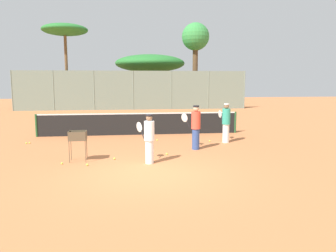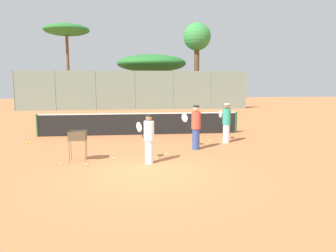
{
  "view_description": "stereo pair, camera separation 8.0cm",
  "coord_description": "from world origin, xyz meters",
  "px_view_note": "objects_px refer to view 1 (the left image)",
  "views": [
    {
      "loc": [
        -0.6,
        -8.98,
        2.65
      ],
      "look_at": [
        0.87,
        2.63,
        1.0
      ],
      "focal_mm": 35.0,
      "sensor_mm": 36.0,
      "label": 1
    },
    {
      "loc": [
        -0.52,
        -8.99,
        2.65
      ],
      "look_at": [
        0.87,
        2.63,
        1.0
      ],
      "focal_mm": 35.0,
      "sensor_mm": 36.0,
      "label": 2
    }
  ],
  "objects_px": {
    "ball_cart": "(78,138)",
    "parked_car": "(105,100)",
    "player_white_outfit": "(196,127)",
    "player_red_cap": "(149,138)",
    "player_yellow_shirt": "(226,122)",
    "tennis_net": "(140,123)"
  },
  "relations": [
    {
      "from": "ball_cart",
      "to": "player_yellow_shirt",
      "type": "bearing_deg",
      "value": 24.15
    },
    {
      "from": "tennis_net",
      "to": "parked_car",
      "type": "bearing_deg",
      "value": 99.05
    },
    {
      "from": "player_white_outfit",
      "to": "player_red_cap",
      "type": "distance_m",
      "value": 2.71
    },
    {
      "from": "tennis_net",
      "to": "player_white_outfit",
      "type": "bearing_deg",
      "value": -61.45
    },
    {
      "from": "player_white_outfit",
      "to": "player_yellow_shirt",
      "type": "relative_size",
      "value": 1.01
    },
    {
      "from": "tennis_net",
      "to": "parked_car",
      "type": "relative_size",
      "value": 2.32
    },
    {
      "from": "parked_car",
      "to": "tennis_net",
      "type": "bearing_deg",
      "value": -80.95
    },
    {
      "from": "player_red_cap",
      "to": "ball_cart",
      "type": "distance_m",
      "value": 2.35
    },
    {
      "from": "player_red_cap",
      "to": "player_yellow_shirt",
      "type": "distance_m",
      "value": 4.69
    },
    {
      "from": "player_white_outfit",
      "to": "player_red_cap",
      "type": "xyz_separation_m",
      "value": [
        -1.91,
        -1.92,
        -0.06
      ]
    },
    {
      "from": "tennis_net",
      "to": "ball_cart",
      "type": "height_order",
      "value": "tennis_net"
    },
    {
      "from": "tennis_net",
      "to": "player_red_cap",
      "type": "relative_size",
      "value": 6.17
    },
    {
      "from": "player_red_cap",
      "to": "parked_car",
      "type": "height_order",
      "value": "parked_car"
    },
    {
      "from": "tennis_net",
      "to": "player_red_cap",
      "type": "distance_m",
      "value": 5.6
    },
    {
      "from": "player_white_outfit",
      "to": "parked_car",
      "type": "height_order",
      "value": "player_white_outfit"
    },
    {
      "from": "player_red_cap",
      "to": "tennis_net",
      "type": "bearing_deg",
      "value": -34.75
    },
    {
      "from": "tennis_net",
      "to": "player_red_cap",
      "type": "xyz_separation_m",
      "value": [
        0.08,
        -5.59,
        0.26
      ]
    },
    {
      "from": "ball_cart",
      "to": "parked_car",
      "type": "height_order",
      "value": "parked_car"
    },
    {
      "from": "ball_cart",
      "to": "player_red_cap",
      "type": "bearing_deg",
      "value": -13.66
    },
    {
      "from": "player_white_outfit",
      "to": "player_yellow_shirt",
      "type": "xyz_separation_m",
      "value": [
        1.57,
        1.22,
        -0.01
      ]
    },
    {
      "from": "parked_car",
      "to": "player_white_outfit",
      "type": "bearing_deg",
      "value": -77.26
    },
    {
      "from": "tennis_net",
      "to": "player_white_outfit",
      "type": "xyz_separation_m",
      "value": [
        2.0,
        -3.67,
        0.32
      ]
    }
  ]
}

